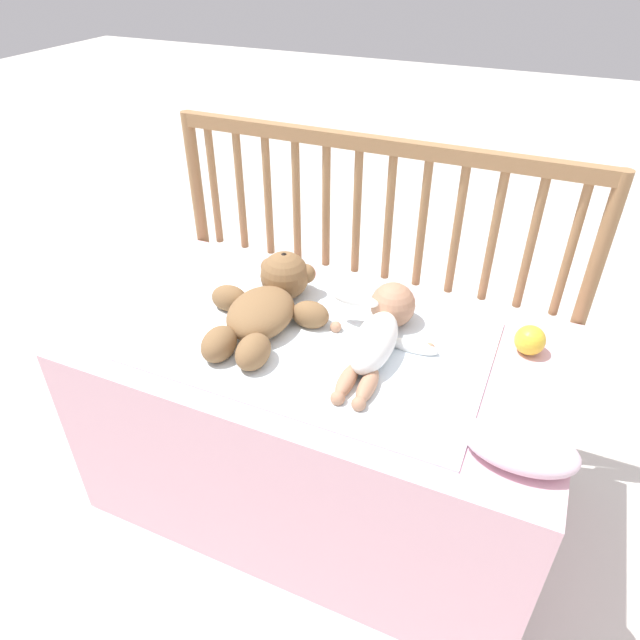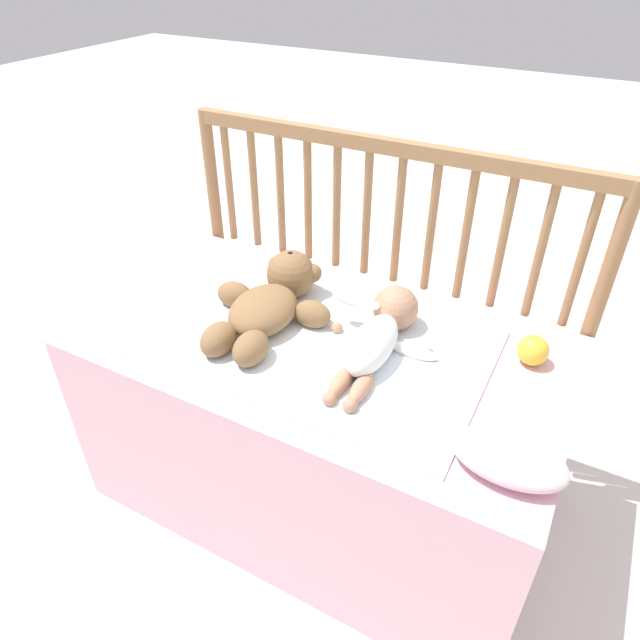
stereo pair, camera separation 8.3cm
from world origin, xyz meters
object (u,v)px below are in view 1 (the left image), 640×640
object	(u,v)px
teddy_bear	(267,303)
small_pillow	(521,446)
toy_ball	(530,340)
baby	(380,331)

from	to	relation	value
teddy_bear	small_pillow	distance (m)	0.66
toy_ball	teddy_bear	bearing A→B (deg)	-168.24
teddy_bear	small_pillow	world-z (taller)	teddy_bear
baby	toy_ball	xyz separation A→B (m)	(0.32, 0.12, -0.01)
baby	small_pillow	bearing A→B (deg)	-32.06
teddy_bear	toy_ball	world-z (taller)	teddy_bear
baby	toy_ball	bearing A→B (deg)	20.29
teddy_bear	small_pillow	bearing A→B (deg)	-18.09
baby	small_pillow	world-z (taller)	baby
baby	small_pillow	size ratio (longest dim) A/B	1.86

